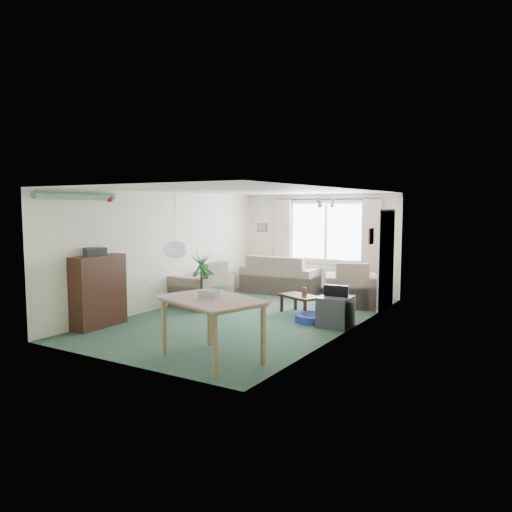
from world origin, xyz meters
The scene contains 25 objects.
ground centered at (0.00, 0.00, 0.00)m, with size 6.50×6.50×0.00m, color #2E4E3C.
window centered at (0.20, 3.23, 1.50)m, with size 1.80×0.03×1.30m, color white.
curtain_rod centered at (0.20, 3.15, 2.27)m, with size 2.60×0.03×0.03m, color black.
curtain_left centered at (-0.95, 3.13, 1.27)m, with size 0.45×0.08×2.00m, color beige.
curtain_right centered at (1.35, 3.13, 1.27)m, with size 0.45×0.08×2.00m, color beige.
radiator centered at (0.20, 3.19, 0.40)m, with size 1.20×0.10×0.55m, color white.
doorway centered at (1.99, 2.20, 1.00)m, with size 0.03×0.95×2.00m, color black.
pendant_lamp centered at (0.20, -2.30, 1.48)m, with size 0.36×0.36×0.36m, color white.
tinsel_garland centered at (-1.92, -2.30, 2.28)m, with size 1.60×1.60×0.12m, color #196626.
bauble_cluster_a centered at (1.30, 0.90, 2.22)m, with size 0.20×0.20×0.20m, color silver.
bauble_cluster_b centered at (1.60, -0.30, 2.22)m, with size 0.20×0.20×0.20m, color silver.
wall_picture_back centered at (-1.60, 3.23, 1.55)m, with size 0.28×0.03×0.22m, color brown.
wall_picture_right centered at (1.98, 1.20, 1.55)m, with size 0.03×0.24×0.30m, color brown.
sofa centered at (-0.76, 2.75, 0.46)m, with size 1.83×0.97×0.91m, color beige.
armchair_corner centered at (1.27, 2.10, 0.48)m, with size 1.07×1.01×0.95m, color beige.
armchair_left centered at (-1.50, 0.48, 0.47)m, with size 1.05×1.00×0.94m, color beige.
coffee_table centered at (0.70, 0.81, 0.18)m, with size 0.82×0.46×0.37m, color black.
photo_frame centered at (0.79, 0.82, 0.45)m, with size 0.12×0.02×0.16m, color brown.
bookshelf centered at (-1.84, -1.98, 0.63)m, with size 0.34×1.03×1.26m, color black.
hifi_box centered at (-1.87, -2.01, 1.33)m, with size 0.28×0.35×0.14m, color #35353A.
houseplant centered at (-1.03, -0.08, 0.60)m, with size 0.51×0.51×1.19m, color #1F5B2A.
dining_table centered at (0.96, -2.45, 0.42)m, with size 1.34×0.89×0.84m, color tan.
gift_box centered at (0.89, -2.41, 0.90)m, with size 0.25×0.18×0.12m, color #B2B3BE.
tv_cube centered at (1.70, 0.20, 0.27)m, with size 0.53×0.59×0.53m, color #3D3E42.
pet_bed centered at (1.21, 0.32, 0.07)m, with size 0.68×0.68×0.14m, color navy.
Camera 1 is at (4.98, -7.89, 2.12)m, focal length 35.00 mm.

